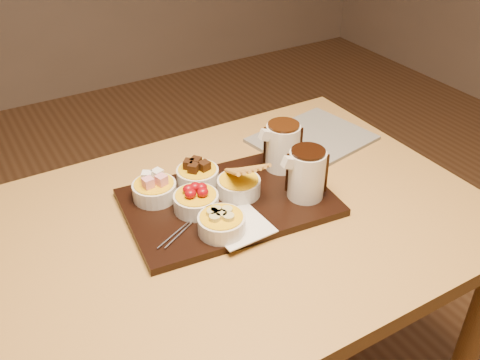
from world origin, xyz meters
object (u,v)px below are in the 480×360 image
dining_table (219,257)px  serving_board (229,202)px  pitcher_dark_chocolate (307,175)px  newspaper (312,139)px  pitcher_milk_chocolate (283,147)px  bowl_strawberries (196,202)px

dining_table → serving_board: 0.13m
dining_table → serving_board: bearing=40.6°
pitcher_dark_chocolate → newspaper: (0.19, 0.22, -0.07)m
dining_table → pitcher_milk_chocolate: size_ratio=10.52×
dining_table → newspaper: bearing=25.2°
serving_board → pitcher_dark_chocolate: 0.19m
serving_board → dining_table: bearing=-133.6°
bowl_strawberries → newspaper: bearing=18.2°
bowl_strawberries → pitcher_dark_chocolate: size_ratio=0.88×
dining_table → pitcher_milk_chocolate: (0.23, 0.10, 0.17)m
bowl_strawberries → pitcher_dark_chocolate: (0.24, -0.08, 0.04)m
pitcher_dark_chocolate → newspaper: bearing=55.2°
bowl_strawberries → pitcher_milk_chocolate: pitcher_milk_chocolate is taller
pitcher_milk_chocolate → newspaper: (0.17, 0.09, -0.07)m
pitcher_dark_chocolate → bowl_strawberries: bearing=167.3°
bowl_strawberries → pitcher_milk_chocolate: 0.27m
dining_table → newspaper: (0.40, 0.19, 0.10)m
serving_board → pitcher_dark_chocolate: (0.16, -0.08, 0.07)m
serving_board → bowl_strawberries: (-0.08, 0.00, 0.03)m
dining_table → pitcher_milk_chocolate: bearing=22.4°
serving_board → pitcher_milk_chocolate: pitcher_milk_chocolate is taller
serving_board → pitcher_dark_chocolate: pitcher_dark_chocolate is taller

